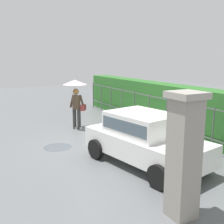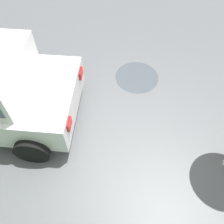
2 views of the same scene
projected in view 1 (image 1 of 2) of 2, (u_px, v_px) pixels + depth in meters
name	position (u px, v px, depth m)	size (l,w,h in m)	color
ground_plane	(105.00, 141.00, 10.01)	(40.00, 40.00, 0.00)	slate
car	(144.00, 137.00, 7.75)	(3.95, 2.39, 1.48)	white
pedestrian	(76.00, 93.00, 11.51)	(1.01, 1.01, 2.08)	#333333
gate_pillar	(184.00, 155.00, 5.07)	(0.60, 0.60, 2.42)	gray
fence_section	(149.00, 110.00, 11.59)	(11.49, 0.05, 1.50)	#59605B
hedge_row	(162.00, 105.00, 11.89)	(12.44, 0.90, 1.90)	#2D6B28
puddle_near	(58.00, 147.00, 9.34)	(0.95, 0.95, 0.00)	#4C545B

